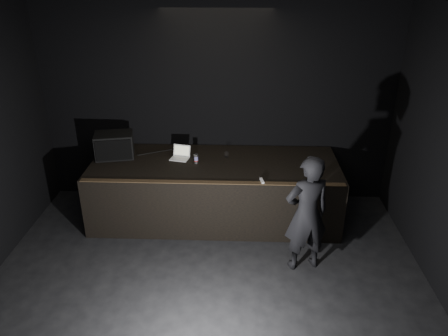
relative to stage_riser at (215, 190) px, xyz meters
name	(u,v)px	position (x,y,z in m)	size (l,w,h in m)	color
room_walls	(197,184)	(0.00, -2.73, 1.52)	(6.10, 7.10, 3.52)	black
stage_riser	(215,190)	(0.00, 0.00, 0.00)	(4.00, 1.50, 1.00)	black
riser_lip	(212,182)	(0.00, -0.71, 0.51)	(3.92, 0.10, 0.01)	brown
stage_monitor	(114,145)	(-1.67, 0.17, 0.70)	(0.69, 0.56, 0.41)	black
cable	(161,151)	(-0.94, 0.41, 0.51)	(0.02, 0.02, 0.83)	black
laptop	(181,155)	(-0.57, 0.17, 0.55)	(0.34, 0.32, 0.20)	silver
beer_can	(196,159)	(-0.30, -0.03, 0.58)	(0.07, 0.07, 0.16)	silver
plastic_cup	(226,154)	(0.18, 0.24, 0.55)	(0.07, 0.07, 0.09)	white
wii_remote	(262,181)	(0.74, -0.65, 0.52)	(0.04, 0.16, 0.03)	white
person	(307,214)	(1.32, -1.31, 0.36)	(0.63, 0.41, 1.71)	black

